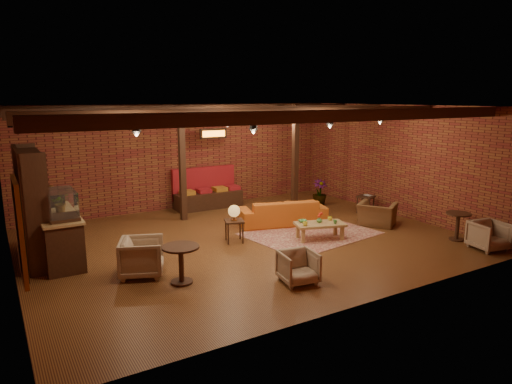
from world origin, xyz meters
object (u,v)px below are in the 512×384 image
side_table_lamp (234,214)px  side_table_book (366,197)px  armchair_a (142,255)px  sofa (282,212)px  round_table_right (458,222)px  plant_tall (320,167)px  round_table_left (181,258)px  armchair_b (298,266)px  armchair_far (489,234)px  armchair_right (377,210)px  coffee_table (319,225)px

side_table_lamp → side_table_book: (4.72, 0.49, -0.22)m
side_table_lamp → armchair_a: side_table_lamp is taller
sofa → armchair_a: (-4.38, -1.66, 0.07)m
round_table_right → plant_tall: bearing=97.2°
side_table_lamp → round_table_left: bearing=-140.0°
side_table_lamp → plant_tall: plant_tall is taller
armchair_b → side_table_book: 5.84m
round_table_left → side_table_book: size_ratio=1.19×
side_table_book → armchair_far: (0.00, -3.94, -0.11)m
armchair_a → armchair_right: 6.54m
sofa → round_table_right: size_ratio=3.45×
sofa → plant_tall: plant_tall is taller
sofa → armchair_right: (2.16, -1.39, 0.07)m
round_table_right → armchair_b: bearing=-178.3°
sofa → armchair_far: armchair_far is taller
armchair_a → plant_tall: (6.67, 2.92, 0.82)m
side_table_lamp → round_table_right: bearing=-29.2°
sofa → coffee_table: sofa is taller
side_table_book → round_table_right: size_ratio=0.89×
armchair_b → plant_tall: size_ratio=0.27×
round_table_right → armchair_far: 0.82m
side_table_book → armchair_far: 3.94m
side_table_lamp → round_table_right: size_ratio=1.33×
plant_tall → armchair_b: bearing=-131.9°
round_table_right → sofa: bearing=130.6°
coffee_table → round_table_right: (2.84, -1.76, 0.09)m
armchair_far → armchair_a: bearing=172.0°
armchair_right → plant_tall: 2.78m
side_table_lamp → round_table_right: (4.72, -2.63, -0.24)m
sofa → round_table_left: size_ratio=3.26×
armchair_a → side_table_book: armchair_a is taller
coffee_table → round_table_left: round_table_left is taller
coffee_table → armchair_b: armchair_b is taller
side_table_lamp → armchair_a: (-2.53, -0.96, -0.28)m
armchair_a → plant_tall: size_ratio=0.33×
sofa → armchair_a: 4.69m
coffee_table → armchair_right: 2.14m
armchair_right → side_table_book: size_ratio=1.56×
armchair_b → round_table_right: bearing=10.6°
armchair_far → plant_tall: (-0.58, 5.41, 0.87)m
side_table_lamp → armchair_b: (-0.12, -2.78, -0.36)m
side_table_lamp → armchair_b: 2.80m
coffee_table → side_table_book: bearing=25.7°
armchair_b → armchair_far: size_ratio=0.92×
coffee_table → plant_tall: size_ratio=0.53×
coffee_table → armchair_a: size_ratio=1.60×
round_table_right → armchair_far: (0.00, -0.81, -0.09)m
round_table_right → round_table_left: bearing=172.0°
sofa → coffee_table: bearing=106.3°
sofa → round_table_right: bearing=145.8°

